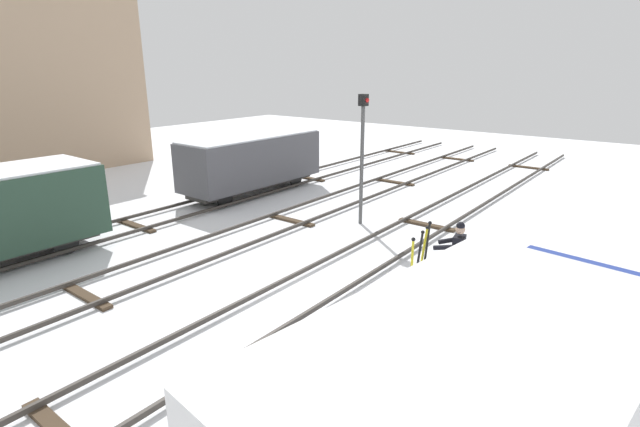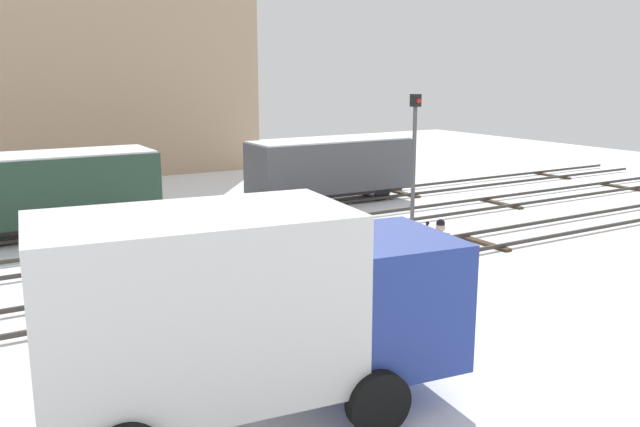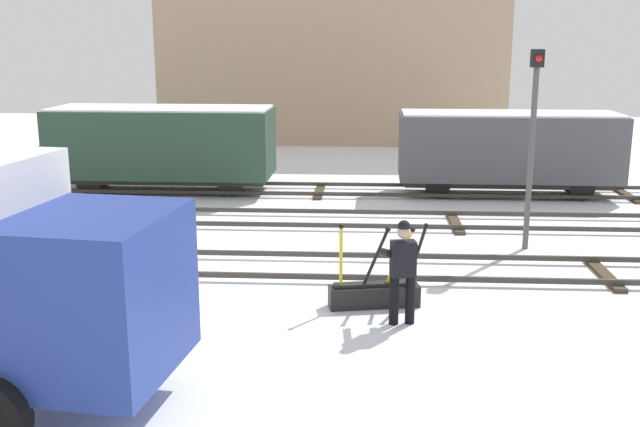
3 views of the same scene
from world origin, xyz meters
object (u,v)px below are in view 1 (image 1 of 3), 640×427
rail_worker (457,253)px  signal_post (362,147)px  switch_lever_frame (418,278)px  freight_car_far_end (252,161)px

rail_worker → signal_post: 5.52m
rail_worker → switch_lever_frame: bearing=108.3°
rail_worker → freight_car_far_end: 10.63m
freight_car_far_end → signal_post: bearing=-95.4°
rail_worker → signal_post: bearing=46.3°
signal_post → freight_car_far_end: bearing=83.9°
switch_lever_frame → signal_post: (3.27, 3.72, 2.29)m
switch_lever_frame → freight_car_far_end: size_ratio=0.27×
freight_car_far_end → switch_lever_frame: bearing=-111.8°
switch_lever_frame → signal_post: 5.45m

